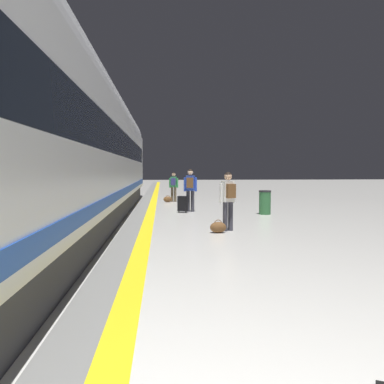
# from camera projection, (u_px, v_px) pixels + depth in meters

# --- Properties ---
(safety_line_strip) EXTENTS (0.36, 80.00, 0.01)m
(safety_line_strip) POSITION_uv_depth(u_px,v_px,m) (146.00, 231.00, 10.41)
(safety_line_strip) COLOR yellow
(safety_line_strip) RESTS_ON ground
(tactile_edge_band) EXTENTS (0.71, 80.00, 0.01)m
(tactile_edge_band) POSITION_uv_depth(u_px,v_px,m) (132.00, 231.00, 10.38)
(tactile_edge_band) COLOR slate
(tactile_edge_band) RESTS_ON ground
(passenger_near) EXTENTS (0.48, 0.40, 1.64)m
(passenger_near) POSITION_uv_depth(u_px,v_px,m) (228.00, 196.00, 10.43)
(passenger_near) COLOR #383842
(passenger_near) RESTS_ON ground
(duffel_bag_near) EXTENTS (0.44, 0.26, 0.36)m
(duffel_bag_near) POSITION_uv_depth(u_px,v_px,m) (218.00, 227.00, 10.15)
(duffel_bag_near) COLOR brown
(duffel_bag_near) RESTS_ON ground
(passenger_mid) EXTENTS (0.53, 0.37, 1.72)m
(passenger_mid) POSITION_uv_depth(u_px,v_px,m) (190.00, 186.00, 15.17)
(passenger_mid) COLOR #383842
(passenger_mid) RESTS_ON ground
(suitcase_mid) EXTENTS (0.44, 0.35, 0.66)m
(suitcase_mid) POSITION_uv_depth(u_px,v_px,m) (183.00, 204.00, 14.90)
(suitcase_mid) COLOR black
(suitcase_mid) RESTS_ON ground
(passenger_far) EXTENTS (0.48, 0.34, 1.55)m
(passenger_far) POSITION_uv_depth(u_px,v_px,m) (174.00, 184.00, 19.85)
(passenger_far) COLOR brown
(passenger_far) RESTS_ON ground
(duffel_bag_far) EXTENTS (0.44, 0.26, 0.36)m
(duffel_bag_far) POSITION_uv_depth(u_px,v_px,m) (168.00, 199.00, 19.63)
(duffel_bag_far) COLOR brown
(duffel_bag_far) RESTS_ON ground
(waste_bin) EXTENTS (0.46, 0.46, 0.91)m
(waste_bin) POSITION_uv_depth(u_px,v_px,m) (265.00, 202.00, 14.32)
(waste_bin) COLOR #2D6638
(waste_bin) RESTS_ON ground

